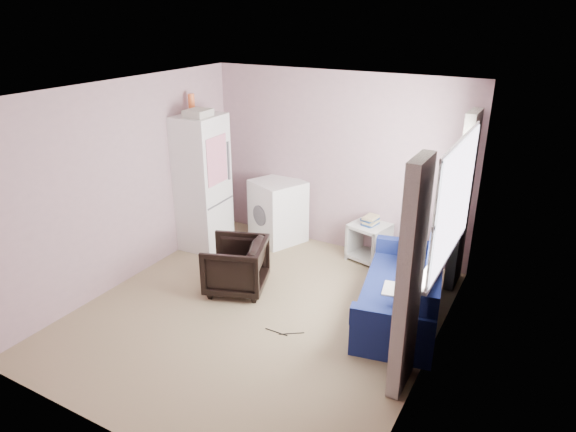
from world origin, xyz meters
The scene contains 8 objects.
room centered at (0.02, 0.01, 1.25)m, with size 3.84×4.24×2.54m.
armchair centered at (-0.53, 0.32, 0.36)m, with size 0.70×0.65×0.72m, color black.
fridge centered at (-1.69, 1.17, 0.97)m, with size 0.70×0.69×2.18m.
washing_machine centered at (-0.81, 1.85, 0.48)m, with size 0.86×0.86×0.92m.
side_table centered at (0.61, 1.90, 0.30)m, with size 0.57×0.57×0.65m.
sofa centered at (1.48, 0.72, 0.30)m, with size 1.15×1.93×0.81m.
window_dressing centered at (1.78, 0.70, 1.11)m, with size 0.17×2.62×2.18m.
floor_cables centered at (0.45, -0.20, 0.01)m, with size 0.41×0.17×0.01m.
Camera 1 is at (2.74, -4.23, 3.26)m, focal length 32.00 mm.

